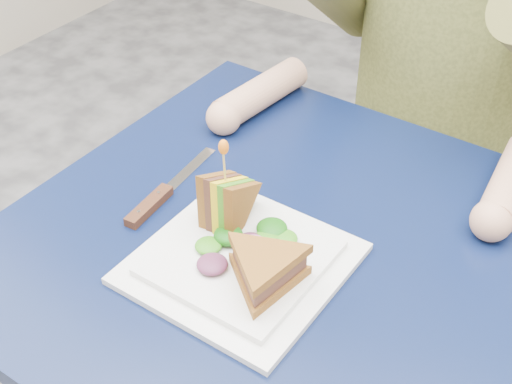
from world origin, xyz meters
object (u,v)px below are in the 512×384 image
Objects in this scene: fork at (183,228)px; knife at (157,199)px; table at (282,279)px; sandwich_flat at (265,270)px; plate at (241,261)px; chair at (447,135)px; sandwich_upright at (225,202)px.

knife is at bearing 159.25° from fork.
table is 4.19× the size of sandwich_flat.
plate is 0.19m from knife.
chair is 3.58× the size of plate.
chair reaches higher than table.
sandwich_upright is 0.58× the size of knife.
plate is (-0.02, -0.08, 0.09)m from table.
chair is 7.25× the size of sandwich_upright.
sandwich_flat reaches higher than plate.
knife is (-0.07, 0.03, 0.00)m from fork.
table is at bearing -90.00° from chair.
sandwich_flat is 0.81× the size of knife.
sandwich_flat is at bearing -31.88° from sandwich_upright.
plate is 0.11m from fork.
table is 5.85× the size of sandwich_upright.
plate is 1.46× the size of fork.
knife is at bearing -177.39° from sandwich_upright.
fork is (-0.11, 0.01, -0.01)m from plate.
sandwich_upright is (-0.06, 0.05, 0.05)m from plate.
plate reaches higher than fork.
knife is (-0.20, -0.70, 0.20)m from chair.
table is 0.17m from fork.
fork is at bearing -153.29° from table.
table is 0.67m from chair.
chair reaches higher than plate.
sandwich_upright reaches higher than fork.
sandwich_flat is at bearing -70.22° from table.
knife is at bearing -169.18° from table.
sandwich_flat is at bearing -24.44° from plate.
plate is 1.45× the size of sandwich_flat.
sandwich_upright reaches higher than sandwich_flat.
chair is at bearing 79.89° from fork.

